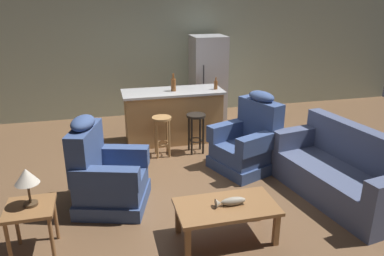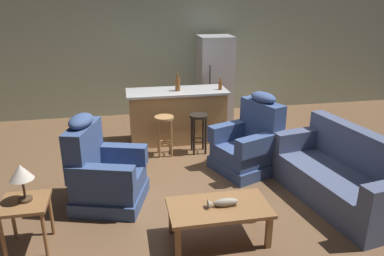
{
  "view_description": "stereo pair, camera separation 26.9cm",
  "coord_description": "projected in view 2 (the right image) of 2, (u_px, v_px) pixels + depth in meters",
  "views": [
    {
      "loc": [
        -1.23,
        -5.03,
        2.59
      ],
      "look_at": [
        -0.0,
        -0.1,
        0.75
      ],
      "focal_mm": 35.0,
      "sensor_mm": 36.0,
      "label": 1
    },
    {
      "loc": [
        -0.96,
        -5.09,
        2.59
      ],
      "look_at": [
        -0.0,
        -0.1,
        0.75
      ],
      "focal_mm": 35.0,
      "sensor_mm": 36.0,
      "label": 2
    }
  ],
  "objects": [
    {
      "name": "back_wall",
      "position": [
        164.0,
        55.0,
        8.2
      ],
      "size": [
        12.0,
        0.05,
        2.6
      ],
      "color": "#9EA88E",
      "rests_on": "ground_plane"
    },
    {
      "name": "fish_figurine",
      "position": [
        223.0,
        203.0,
        4.03
      ],
      "size": [
        0.34,
        0.1,
        0.1
      ],
      "color": "#4C3823",
      "rests_on": "coffee_table"
    },
    {
      "name": "bar_stool_right",
      "position": [
        199.0,
        126.0,
        6.31
      ],
      "size": [
        0.32,
        0.32,
        0.68
      ],
      "color": "black",
      "rests_on": "ground_plane"
    },
    {
      "name": "refrigerator",
      "position": [
        215.0,
        78.0,
        7.99
      ],
      "size": [
        0.7,
        0.69,
        1.76
      ],
      "color": "#B7B7BC",
      "rests_on": "ground_plane"
    },
    {
      "name": "couch",
      "position": [
        342.0,
        177.0,
        4.85
      ],
      "size": [
        1.14,
        2.01,
        0.94
      ],
      "rotation": [
        0.0,
        0.0,
        3.31
      ],
      "color": "#4C5675",
      "rests_on": "ground_plane"
    },
    {
      "name": "ground_plane",
      "position": [
        191.0,
        172.0,
        5.75
      ],
      "size": [
        12.0,
        12.0,
        0.0
      ],
      "color": "brown"
    },
    {
      "name": "kitchen_island",
      "position": [
        177.0,
        115.0,
        6.84
      ],
      "size": [
        1.8,
        0.7,
        0.95
      ],
      "color": "#AD7F4C",
      "rests_on": "ground_plane"
    },
    {
      "name": "bottle_tall_green",
      "position": [
        220.0,
        85.0,
        6.71
      ],
      "size": [
        0.07,
        0.07,
        0.22
      ],
      "color": "brown",
      "rests_on": "kitchen_island"
    },
    {
      "name": "recliner_near_lamp",
      "position": [
        103.0,
        173.0,
        4.77
      ],
      "size": [
        1.05,
        1.05,
        1.2
      ],
      "rotation": [
        0.0,
        0.0,
        -0.29
      ],
      "color": "#384C7A",
      "rests_on": "ground_plane"
    },
    {
      "name": "coffee_table",
      "position": [
        219.0,
        211.0,
        4.06
      ],
      "size": [
        1.1,
        0.6,
        0.42
      ],
      "color": "olive",
      "rests_on": "ground_plane"
    },
    {
      "name": "end_table",
      "position": [
        25.0,
        210.0,
        3.89
      ],
      "size": [
        0.48,
        0.48,
        0.56
      ],
      "color": "olive",
      "rests_on": "ground_plane"
    },
    {
      "name": "table_lamp",
      "position": [
        21.0,
        174.0,
        3.77
      ],
      "size": [
        0.24,
        0.24,
        0.41
      ],
      "color": "#4C3823",
      "rests_on": "end_table"
    },
    {
      "name": "bar_stool_left",
      "position": [
        164.0,
        128.0,
        6.2
      ],
      "size": [
        0.32,
        0.32,
        0.68
      ],
      "color": "#A87A47",
      "rests_on": "ground_plane"
    },
    {
      "name": "recliner_near_island",
      "position": [
        250.0,
        144.0,
        5.71
      ],
      "size": [
        1.09,
        1.09,
        1.2
      ],
      "rotation": [
        0.0,
        0.0,
        3.52
      ],
      "color": "#384C7A",
      "rests_on": "ground_plane"
    },
    {
      "name": "bottle_short_amber",
      "position": [
        178.0,
        84.0,
        6.61
      ],
      "size": [
        0.09,
        0.09,
        0.31
      ],
      "color": "brown",
      "rests_on": "kitchen_island"
    }
  ]
}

